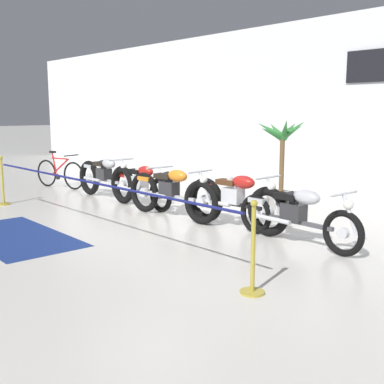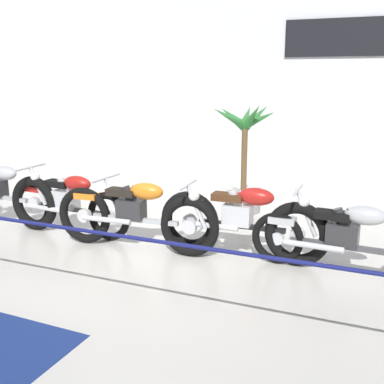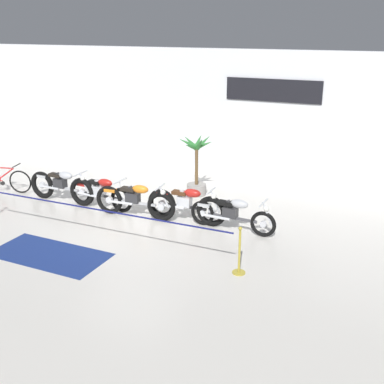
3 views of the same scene
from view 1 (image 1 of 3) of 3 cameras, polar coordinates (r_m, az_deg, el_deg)
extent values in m
plane|color=silver|center=(8.81, -4.58, -3.55)|extent=(120.00, 120.00, 0.00)
cube|color=white|center=(12.41, 14.53, 9.74)|extent=(28.00, 0.25, 4.20)
torus|color=black|center=(10.58, -8.21, 0.86)|extent=(0.83, 0.17, 0.82)
torus|color=black|center=(11.83, -12.06, 1.66)|extent=(0.83, 0.17, 0.82)
cylinder|color=silver|center=(10.58, -8.21, 0.86)|extent=(0.19, 0.09, 0.19)
cylinder|color=silver|center=(11.83, -12.06, 1.66)|extent=(0.19, 0.09, 0.19)
cylinder|color=silver|center=(10.47, -7.98, 2.34)|extent=(0.30, 0.07, 0.59)
cube|color=#2D2D30|center=(11.22, -10.40, 2.12)|extent=(0.37, 0.23, 0.26)
cylinder|color=#2D2D30|center=(11.16, -10.32, 3.12)|extent=(0.18, 0.12, 0.24)
cylinder|color=#2D2D30|center=(11.23, -10.54, 3.15)|extent=(0.18, 0.12, 0.24)
cylinder|color=silver|center=(11.43, -11.75, 1.50)|extent=(0.70, 0.09, 0.07)
cube|color=#ADAFB5|center=(11.20, -10.25, 1.39)|extent=(1.18, 0.10, 0.06)
ellipsoid|color=#B7BABF|center=(10.99, -9.83, 3.35)|extent=(0.47, 0.23, 0.22)
cube|color=black|center=(11.31, -10.77, 3.29)|extent=(0.41, 0.21, 0.09)
cube|color=#B7BABF|center=(11.75, -11.99, 3.03)|extent=(0.32, 0.17, 0.08)
cylinder|color=silver|center=(10.53, -8.34, 3.83)|extent=(0.06, 0.62, 0.04)
sphere|color=silver|center=(10.48, -8.09, 3.04)|extent=(0.14, 0.14, 0.14)
torus|color=black|center=(9.58, -3.74, -0.33)|extent=(0.71, 0.15, 0.70)
torus|color=black|center=(10.76, -8.08, 0.68)|extent=(0.71, 0.15, 0.70)
cylinder|color=silver|center=(9.58, -3.74, -0.33)|extent=(0.17, 0.09, 0.17)
cylinder|color=silver|center=(10.76, -8.08, 0.68)|extent=(0.17, 0.09, 0.17)
cylinder|color=silver|center=(9.46, -3.44, 1.29)|extent=(0.31, 0.08, 0.59)
cube|color=silver|center=(10.18, -6.20, 1.13)|extent=(0.37, 0.24, 0.26)
cylinder|color=silver|center=(10.12, -6.10, 2.22)|extent=(0.19, 0.12, 0.24)
cylinder|color=silver|center=(10.19, -6.35, 2.27)|extent=(0.19, 0.12, 0.24)
cylinder|color=silver|center=(10.38, -7.73, 0.48)|extent=(0.70, 0.12, 0.07)
cube|color=#47474C|center=(10.16, -6.04, 0.31)|extent=(1.14, 0.14, 0.06)
ellipsoid|color=#B21E19|center=(9.95, -5.52, 2.46)|extent=(0.47, 0.25, 0.22)
cube|color=black|center=(10.26, -6.62, 2.43)|extent=(0.41, 0.23, 0.09)
cube|color=#B21E19|center=(10.68, -7.98, 2.00)|extent=(0.33, 0.18, 0.08)
cylinder|color=silver|center=(9.52, -3.84, 2.95)|extent=(0.08, 0.62, 0.04)
sphere|color=silver|center=(9.47, -3.56, 2.06)|extent=(0.14, 0.14, 0.14)
torus|color=black|center=(8.53, 1.07, -1.23)|extent=(0.80, 0.17, 0.79)
torus|color=black|center=(9.63, -5.69, -0.04)|extent=(0.80, 0.17, 0.79)
cylinder|color=silver|center=(8.53, 1.07, -1.23)|extent=(0.19, 0.09, 0.19)
cylinder|color=silver|center=(9.63, -5.69, -0.04)|extent=(0.19, 0.09, 0.19)
cylinder|color=silver|center=(8.43, 1.53, 0.59)|extent=(0.31, 0.08, 0.59)
cube|color=#2D2D30|center=(9.07, -2.74, 0.43)|extent=(0.37, 0.24, 0.26)
cylinder|color=#2D2D30|center=(9.02, -2.57, 1.66)|extent=(0.19, 0.12, 0.24)
cylinder|color=#2D2D30|center=(9.07, -2.93, 1.71)|extent=(0.19, 0.12, 0.24)
cylinder|color=silver|center=(9.22, -4.65, -0.32)|extent=(0.70, 0.11, 0.07)
cube|color=#ADAFB5|center=(9.06, -2.51, -0.47)|extent=(1.23, 0.14, 0.06)
ellipsoid|color=orange|center=(8.87, -1.73, 1.93)|extent=(0.47, 0.25, 0.22)
cube|color=black|center=(9.14, -3.31, 1.89)|extent=(0.41, 0.22, 0.09)
cube|color=orange|center=(9.55, -5.52, 1.62)|extent=(0.33, 0.18, 0.08)
cylinder|color=silver|center=(8.46, 0.98, 2.45)|extent=(0.08, 0.62, 0.04)
sphere|color=silver|center=(8.43, 1.38, 1.46)|extent=(0.14, 0.14, 0.14)
torus|color=black|center=(7.81, 9.01, -2.30)|extent=(0.81, 0.15, 0.81)
torus|color=black|center=(8.73, 1.64, -0.93)|extent=(0.81, 0.15, 0.81)
cylinder|color=silver|center=(7.81, 9.01, -2.30)|extent=(0.19, 0.08, 0.19)
cylinder|color=silver|center=(8.73, 1.64, -0.93)|extent=(0.19, 0.08, 0.19)
cylinder|color=silver|center=(7.70, 9.59, -0.33)|extent=(0.30, 0.06, 0.59)
cube|color=silver|center=(8.26, 4.88, -0.44)|extent=(0.36, 0.22, 0.26)
cylinder|color=silver|center=(8.20, 5.11, 0.90)|extent=(0.18, 0.11, 0.24)
cylinder|color=silver|center=(8.25, 4.68, 0.96)|extent=(0.18, 0.11, 0.24)
cylinder|color=silver|center=(8.38, 2.70, -1.24)|extent=(0.70, 0.08, 0.07)
cube|color=black|center=(8.25, 5.12, -1.44)|extent=(1.14, 0.07, 0.06)
ellipsoid|color=#B21E19|center=(8.07, 6.12, 1.17)|extent=(0.46, 0.22, 0.22)
cube|color=#4C2D19|center=(8.31, 4.23, 1.17)|extent=(0.40, 0.20, 0.09)
cube|color=#B21E19|center=(8.65, 1.88, 0.86)|extent=(0.32, 0.16, 0.08)
cylinder|color=silver|center=(7.73, 9.00, 1.72)|extent=(0.04, 0.62, 0.04)
sphere|color=silver|center=(7.70, 9.44, 0.63)|extent=(0.14, 0.14, 0.14)
torus|color=black|center=(6.98, 17.48, -4.68)|extent=(0.66, 0.13, 0.66)
torus|color=black|center=(7.95, 7.56, -2.62)|extent=(0.66, 0.13, 0.66)
cylinder|color=silver|center=(6.98, 17.48, -4.68)|extent=(0.16, 0.09, 0.16)
cylinder|color=silver|center=(7.95, 7.56, -2.62)|extent=(0.16, 0.09, 0.16)
cylinder|color=silver|center=(6.88, 18.23, -2.52)|extent=(0.31, 0.07, 0.59)
cube|color=#2D2D30|center=(7.43, 11.93, -2.33)|extent=(0.37, 0.24, 0.26)
cylinder|color=#2D2D30|center=(7.37, 12.24, -0.86)|extent=(0.18, 0.12, 0.24)
cylinder|color=#2D2D30|center=(7.42, 11.73, -0.77)|extent=(0.18, 0.12, 0.24)
cylinder|color=silver|center=(7.54, 9.44, -3.17)|extent=(0.70, 0.10, 0.07)
cube|color=#47474C|center=(7.43, 12.20, -3.44)|extent=(1.31, 0.12, 0.06)
ellipsoid|color=#B7BABF|center=(7.25, 13.43, -0.59)|extent=(0.47, 0.24, 0.22)
cube|color=black|center=(7.47, 11.21, -0.53)|extent=(0.41, 0.22, 0.09)
cube|color=#B7BABF|center=(7.87, 7.87, -0.98)|extent=(0.33, 0.18, 0.08)
cylinder|color=silver|center=(6.89, 17.57, -0.21)|extent=(0.07, 0.62, 0.04)
sphere|color=silver|center=(6.87, 18.07, -1.45)|extent=(0.14, 0.14, 0.14)
torus|color=black|center=(12.70, -13.85, 1.88)|extent=(0.70, 0.22, 0.72)
torus|color=black|center=(13.46, -16.84, 2.16)|extent=(0.70, 0.22, 0.72)
cylinder|color=red|center=(13.01, -15.28, 2.97)|extent=(0.59, 0.19, 0.43)
cylinder|color=red|center=(13.03, -15.47, 3.85)|extent=(0.54, 0.17, 0.04)
cylinder|color=red|center=(13.19, -16.02, 3.37)|extent=(0.15, 0.07, 0.55)
cube|color=black|center=(13.20, -16.19, 4.59)|extent=(0.19, 0.12, 0.05)
cylinder|color=red|center=(13.30, -16.27, 2.11)|extent=(0.45, 0.14, 0.03)
cylinder|color=black|center=(12.69, -14.13, 4.22)|extent=(0.15, 0.47, 0.03)
cylinder|color=black|center=(13.14, -15.60, 1.70)|extent=(0.13, 0.08, 0.12)
cylinder|color=gray|center=(10.27, 10.47, -0.87)|extent=(0.59, 0.59, 0.32)
cylinder|color=brown|center=(10.17, 10.59, 3.23)|extent=(0.10, 0.10, 1.15)
cone|color=#337F38|center=(9.95, 11.72, 7.02)|extent=(0.62, 0.26, 0.40)
cone|color=#337F38|center=(10.15, 11.91, 7.23)|extent=(0.46, 0.49, 0.51)
cone|color=#337F38|center=(10.36, 11.37, 7.21)|extent=(0.25, 0.67, 0.46)
cone|color=#337F38|center=(10.33, 9.94, 7.19)|extent=(0.63, 0.39, 0.44)
cone|color=#337F38|center=(10.18, 9.33, 7.23)|extent=(0.62, 0.41, 0.47)
cone|color=#337F38|center=(9.97, 9.46, 6.92)|extent=(0.29, 0.62, 0.40)
cone|color=#337F38|center=(9.91, 10.98, 7.33)|extent=(0.50, 0.47, 0.54)
cylinder|color=gold|center=(11.17, -21.39, -1.32)|extent=(0.28, 0.28, 0.03)
cylinder|color=gold|center=(11.10, -21.54, 1.15)|extent=(0.05, 0.05, 0.95)
sphere|color=gold|center=(11.04, -21.70, 3.80)|extent=(0.08, 0.08, 0.08)
cylinder|color=navy|center=(7.91, -12.44, 1.24)|extent=(6.72, 0.04, 0.04)
cylinder|color=gold|center=(5.48, 7.14, -11.69)|extent=(0.28, 0.28, 0.03)
cylinder|color=gold|center=(5.32, 7.25, -6.79)|extent=(0.05, 0.05, 0.95)
sphere|color=gold|center=(5.20, 7.37, -1.34)|extent=(0.08, 0.08, 0.08)
cube|color=navy|center=(8.29, -20.17, -4.92)|extent=(2.73, 1.37, 0.01)
camera|label=2|loc=(3.78, -37.34, 12.09)|focal=45.00mm
camera|label=3|loc=(5.52, -129.99, 26.08)|focal=45.00mm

